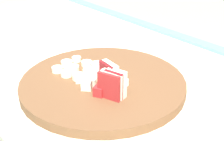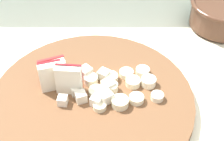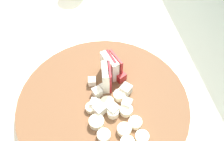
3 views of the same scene
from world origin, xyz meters
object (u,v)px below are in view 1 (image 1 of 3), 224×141
at_px(apple_dice_pile, 98,78).
at_px(banana_slice_rows, 82,70).
at_px(apple_wedge_fan, 111,82).
at_px(cutting_board, 103,83).

height_order(apple_dice_pile, banana_slice_rows, apple_dice_pile).
bearing_deg(apple_dice_pile, apple_wedge_fan, 171.17).
distance_m(apple_wedge_fan, apple_dice_pile, 0.06).
relative_size(cutting_board, apple_dice_pile, 3.38).
xyz_separation_m(apple_wedge_fan, banana_slice_rows, (0.12, -0.01, -0.02)).
bearing_deg(banana_slice_rows, apple_dice_pile, -178.15).
distance_m(apple_dice_pile, banana_slice_rows, 0.06).
distance_m(apple_wedge_fan, banana_slice_rows, 0.12).
bearing_deg(cutting_board, apple_wedge_fan, 158.12).
relative_size(cutting_board, apple_wedge_fan, 4.56).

